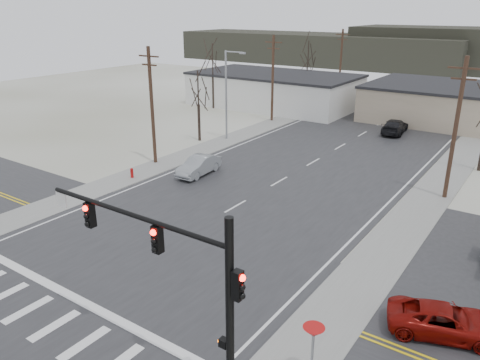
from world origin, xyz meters
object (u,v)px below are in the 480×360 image
at_px(traffic_signal_mast, 183,273).
at_px(sedan_crossing, 199,166).
at_px(fire_hydrant, 132,173).
at_px(car_parked_red, 445,321).
at_px(car_far_a, 395,126).
at_px(car_far_b, 402,94).

distance_m(traffic_signal_mast, sedan_crossing, 23.17).
bearing_deg(sedan_crossing, fire_hydrant, -140.36).
height_order(fire_hydrant, car_parked_red, car_parked_red).
relative_size(fire_hydrant, car_parked_red, 0.19).
bearing_deg(traffic_signal_mast, car_far_a, 97.25).
relative_size(fire_hydrant, car_far_b, 0.20).
bearing_deg(car_far_a, sedan_crossing, 62.43).
xyz_separation_m(sedan_crossing, car_far_b, (3.56, 43.35, 0.00)).
xyz_separation_m(fire_hydrant, car_parked_red, (25.12, -6.02, 0.23)).
relative_size(fire_hydrant, car_far_a, 0.16).
bearing_deg(sedan_crossing, car_far_b, 81.49).
xyz_separation_m(car_far_a, car_parked_red, (12.17, -32.24, -0.13)).
bearing_deg(car_far_a, traffic_signal_mast, 91.55).
height_order(traffic_signal_mast, car_parked_red, traffic_signal_mast).
xyz_separation_m(car_far_a, car_far_b, (-5.47, 20.83, -0.02)).
distance_m(sedan_crossing, car_parked_red, 23.34).
bearing_deg(car_parked_red, car_far_b, -0.44).
xyz_separation_m(fire_hydrant, car_far_b, (7.47, 47.06, 0.34)).
height_order(sedan_crossing, car_far_a, car_far_a).
distance_m(fire_hydrant, car_parked_red, 25.83).
distance_m(sedan_crossing, car_far_a, 24.27).
distance_m(car_far_a, car_parked_red, 34.46).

